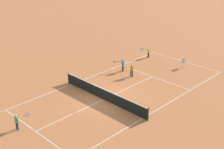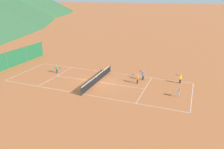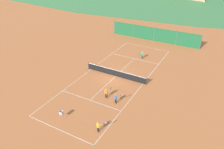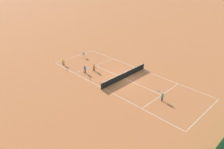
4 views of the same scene
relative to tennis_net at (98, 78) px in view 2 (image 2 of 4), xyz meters
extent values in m
plane|color=#BC6638|center=(0.00, 0.00, -0.50)|extent=(600.00, 600.00, 0.00)
cube|color=white|center=(0.00, 11.90, -0.50)|extent=(8.25, 0.05, 0.01)
cube|color=white|center=(0.00, -11.90, -0.50)|extent=(8.25, 0.05, 0.01)
cube|color=white|center=(-4.10, 0.00, -0.50)|extent=(0.05, 23.85, 0.01)
cube|color=white|center=(4.10, 0.00, -0.50)|extent=(0.05, 23.85, 0.01)
cube|color=white|center=(0.00, 6.40, -0.50)|extent=(8.20, 0.05, 0.01)
cube|color=white|center=(0.00, -6.40, -0.50)|extent=(8.20, 0.05, 0.01)
cube|color=white|center=(0.00, 0.00, -0.50)|extent=(0.05, 12.80, 0.01)
cylinder|color=#2D2D2D|center=(-4.55, 0.00, 0.03)|extent=(0.08, 0.08, 1.06)
cylinder|color=#2D2D2D|center=(4.55, 0.00, 0.03)|extent=(0.08, 0.08, 1.06)
cube|color=black|center=(0.00, 0.00, -0.04)|extent=(9.10, 0.02, 0.91)
cube|color=white|center=(0.00, 0.00, 0.43)|extent=(9.10, 0.04, 0.06)
cube|color=#1E6038|center=(0.00, 15.50, 0.80)|extent=(17.20, 0.04, 2.60)
cylinder|color=#59595E|center=(0.00, 15.50, 0.95)|extent=(0.08, 0.08, 2.90)
cylinder|color=#59595E|center=(4.30, 15.50, 0.95)|extent=(0.08, 0.08, 2.90)
cylinder|color=#59595E|center=(8.60, 15.50, 0.95)|extent=(0.08, 0.08, 2.90)
cylinder|color=black|center=(2.82, -5.38, -0.21)|extent=(0.10, 0.10, 0.58)
cylinder|color=black|center=(2.98, -5.48, -0.21)|extent=(0.10, 0.10, 0.58)
cube|color=blue|center=(2.90, -5.43, 0.31)|extent=(0.32, 0.28, 0.45)
sphere|color=#A37556|center=(2.90, -5.43, 0.65)|extent=(0.18, 0.18, 0.18)
cylinder|color=#A37556|center=(2.75, -5.34, 0.31)|extent=(0.07, 0.07, 0.45)
cylinder|color=#A37556|center=(3.17, -5.33, 0.49)|extent=(0.29, 0.42, 0.07)
cylinder|color=black|center=(3.34, -5.04, 0.49)|extent=(0.13, 0.19, 0.03)
torus|color=red|center=(3.47, -4.84, 0.49)|extent=(0.16, 0.25, 0.28)
cylinder|color=silver|center=(3.47, -4.84, 0.49)|extent=(0.13, 0.22, 0.25)
cylinder|color=black|center=(1.33, -5.04, -0.20)|extent=(0.11, 0.11, 0.60)
cylinder|color=black|center=(1.52, -5.06, -0.20)|extent=(0.11, 0.11, 0.60)
cube|color=orange|center=(1.43, -5.05, 0.33)|extent=(0.30, 0.18, 0.46)
sphere|color=tan|center=(1.43, -5.05, 0.68)|extent=(0.18, 0.18, 0.18)
cylinder|color=tan|center=(1.24, -5.04, 0.33)|extent=(0.07, 0.07, 0.46)
cylinder|color=tan|center=(1.62, -4.83, 0.51)|extent=(0.10, 0.47, 0.07)
cylinder|color=black|center=(1.65, -4.50, 0.51)|extent=(0.04, 0.21, 0.03)
torus|color=black|center=(1.67, -4.25, 0.51)|extent=(0.04, 0.28, 0.28)
cylinder|color=silver|center=(1.67, -4.25, 0.51)|extent=(0.02, 0.25, 0.25)
cylinder|color=black|center=(3.46, -10.20, -0.22)|extent=(0.10, 0.10, 0.55)
cylinder|color=black|center=(3.61, -10.29, -0.22)|extent=(0.10, 0.10, 0.55)
cube|color=yellow|center=(3.53, -10.24, 0.26)|extent=(0.31, 0.27, 0.43)
sphere|color=tan|center=(3.53, -10.24, 0.59)|extent=(0.17, 0.17, 0.17)
cylinder|color=tan|center=(3.39, -10.16, 0.26)|extent=(0.06, 0.06, 0.43)
cylinder|color=tan|center=(3.79, -10.15, 0.43)|extent=(0.27, 0.40, 0.06)
cylinder|color=black|center=(3.95, -9.88, 0.43)|extent=(0.12, 0.18, 0.03)
torus|color=#1E4CB2|center=(4.07, -9.68, 0.43)|extent=(0.16, 0.25, 0.28)
cylinder|color=silver|center=(4.07, -9.68, 0.43)|extent=(0.13, 0.22, 0.25)
cylinder|color=#23284C|center=(1.17, 7.13, -0.22)|extent=(0.10, 0.10, 0.56)
cylinder|color=#23284C|center=(0.99, 7.14, -0.22)|extent=(0.10, 0.10, 0.56)
cube|color=#239E5B|center=(1.08, 7.14, 0.27)|extent=(0.28, 0.18, 0.43)
sphere|color=tan|center=(1.08, 7.14, 0.60)|extent=(0.17, 0.17, 0.17)
cylinder|color=tan|center=(1.25, 7.12, 0.27)|extent=(0.06, 0.06, 0.43)
cylinder|color=tan|center=(0.89, 6.94, 0.44)|extent=(0.10, 0.43, 0.06)
cylinder|color=black|center=(0.86, 6.62, 0.44)|extent=(0.05, 0.20, 0.03)
torus|color=#1E4CB2|center=(0.84, 6.39, 0.44)|extent=(0.05, 0.28, 0.28)
cylinder|color=silver|center=(0.84, 6.39, 0.44)|extent=(0.03, 0.25, 0.25)
sphere|color=#CCE033|center=(3.31, -5.80, -0.47)|extent=(0.07, 0.07, 0.07)
sphere|color=#CCE033|center=(2.81, -5.87, -0.47)|extent=(0.07, 0.07, 0.07)
sphere|color=#CCE033|center=(-1.46, 1.24, -0.47)|extent=(0.07, 0.07, 0.07)
sphere|color=#CCE033|center=(-0.03, 3.05, -0.47)|extent=(0.07, 0.07, 0.07)
sphere|color=#CCE033|center=(1.97, -9.47, -0.47)|extent=(0.07, 0.07, 0.07)
sphere|color=#CCE033|center=(1.75, -10.62, -0.47)|extent=(0.07, 0.07, 0.07)
sphere|color=#CCE033|center=(-1.94, -0.80, -0.47)|extent=(0.07, 0.07, 0.07)
cylinder|color=#B7B7BC|center=(-1.00, -10.57, -0.22)|extent=(0.02, 0.02, 0.55)
cylinder|color=#B7B7BC|center=(-0.66, -10.57, -0.22)|extent=(0.02, 0.02, 0.55)
cylinder|color=#B7B7BC|center=(-1.00, -10.23, -0.22)|extent=(0.02, 0.02, 0.55)
cylinder|color=#B7B7BC|center=(-0.66, -10.23, -0.22)|extent=(0.02, 0.02, 0.55)
cube|color=#B7B7BC|center=(-0.83, -10.40, 0.06)|extent=(0.34, 0.34, 0.02)
cube|color=#B7B7BC|center=(-0.83, -10.57, 0.22)|extent=(0.34, 0.02, 0.34)
cube|color=#B7B7BC|center=(-0.83, -10.23, 0.22)|extent=(0.34, 0.02, 0.34)
cube|color=#B7B7BC|center=(-1.00, -10.40, 0.22)|extent=(0.02, 0.34, 0.34)
cube|color=#B7B7BC|center=(-0.66, -10.40, 0.22)|extent=(0.02, 0.34, 0.34)
sphere|color=#CCE033|center=(-0.85, -10.51, 0.10)|extent=(0.07, 0.07, 0.07)
sphere|color=#CCE033|center=(-0.72, -10.29, 0.10)|extent=(0.07, 0.07, 0.07)
sphere|color=#CCE033|center=(-0.71, -10.34, 0.10)|extent=(0.07, 0.07, 0.07)
sphere|color=#CCE033|center=(-0.84, -10.32, 0.10)|extent=(0.07, 0.07, 0.07)
sphere|color=#CCE033|center=(-0.86, -10.46, 0.10)|extent=(0.07, 0.07, 0.07)
sphere|color=#CCE033|center=(-0.92, -10.50, 0.10)|extent=(0.07, 0.07, 0.07)
sphere|color=#CCE033|center=(-0.93, -10.40, 0.16)|extent=(0.07, 0.07, 0.07)
sphere|color=#CCE033|center=(-0.86, -10.50, 0.16)|extent=(0.07, 0.07, 0.07)
sphere|color=#CCE033|center=(-0.95, -10.46, 0.16)|extent=(0.07, 0.07, 0.07)
sphere|color=#CCE033|center=(-0.78, -10.51, 0.16)|extent=(0.07, 0.07, 0.07)
sphere|color=#CCE033|center=(-0.71, -10.46, 0.16)|extent=(0.07, 0.07, 0.07)
sphere|color=#CCE033|center=(-0.75, -10.53, 0.16)|extent=(0.07, 0.07, 0.07)
sphere|color=#CCE033|center=(-0.71, -10.46, 0.21)|extent=(0.07, 0.07, 0.07)
camera|label=1|loc=(-16.12, 15.44, 11.42)|focal=50.00mm
camera|label=2|loc=(-24.40, -11.56, 10.37)|focal=35.00mm
camera|label=3|loc=(12.27, -23.27, 14.95)|focal=35.00mm
camera|label=4|loc=(21.09, 18.48, 14.36)|focal=35.00mm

